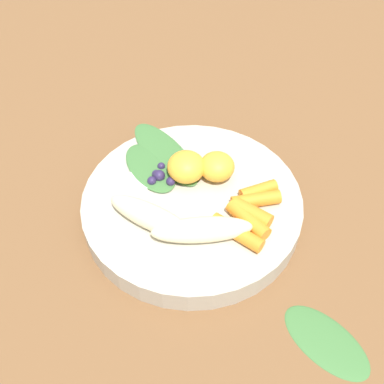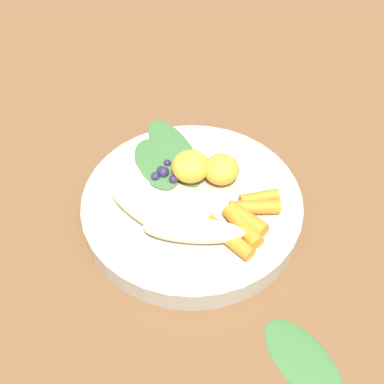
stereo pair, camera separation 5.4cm
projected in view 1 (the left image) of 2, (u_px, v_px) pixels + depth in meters
The scene contains 16 objects.
ground_plane at pixel (192, 213), 0.58m from camera, with size 2.40×2.40×0.00m, color brown.
bowl at pixel (192, 205), 0.56m from camera, with size 0.27×0.27×0.03m, color #B2AD9E.
banana_peeled_left at pixel (202, 230), 0.50m from camera, with size 0.11×0.03×0.03m, color beige.
banana_peeled_right at pixel (152, 217), 0.51m from camera, with size 0.11×0.03×0.03m, color beige.
orange_segment_near at pixel (186, 167), 0.56m from camera, with size 0.05×0.05×0.04m, color #F4A833.
orange_segment_far at pixel (217, 167), 0.56m from camera, with size 0.04×0.04×0.03m, color #F4A833.
carrot_front at pixel (237, 233), 0.51m from camera, with size 0.02×0.02×0.06m, color orange.
carrot_mid_left at pixel (248, 220), 0.52m from camera, with size 0.02×0.02×0.06m, color orange.
carrot_mid_right at pixel (252, 214), 0.52m from camera, with size 0.02×0.02×0.05m, color orange.
carrot_rear at pixel (256, 200), 0.54m from camera, with size 0.02×0.02×0.06m, color orange.
carrot_small at pixel (258, 190), 0.55m from camera, with size 0.02×0.02×0.05m, color orange.
blueberry_pile at pixel (162, 175), 0.57m from camera, with size 0.04×0.04×0.01m.
coconut_shred_patch at pixel (141, 179), 0.57m from camera, with size 0.04×0.04×0.00m, color white.
kale_leaf_left at pixel (165, 153), 0.60m from camera, with size 0.14×0.05×0.01m, color #3D7038.
kale_leaf_right at pixel (150, 167), 0.58m from camera, with size 0.10×0.05×0.01m, color #3D7038.
kale_leaf_stray at pixel (326, 341), 0.46m from camera, with size 0.10×0.05×0.01m, color #3D7038.
Camera 1 is at (-0.34, 0.13, 0.45)m, focal length 42.56 mm.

